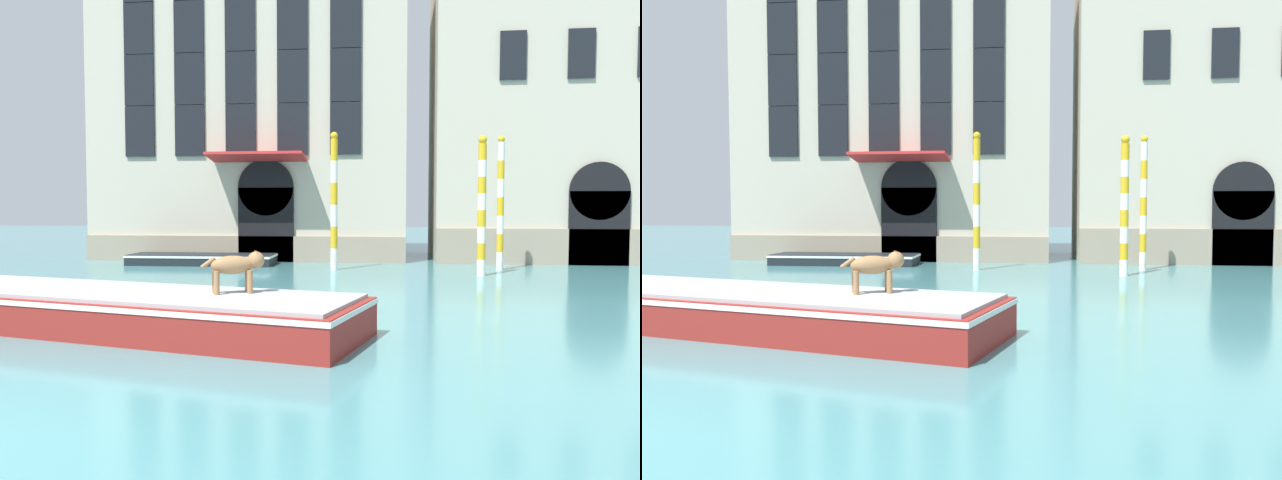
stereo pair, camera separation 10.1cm
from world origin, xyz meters
The scene contains 8 objects.
palazzo_left centered at (-1.36, 21.69, 6.72)m, with size 12.45×7.40×13.47m.
palazzo_right centered at (13.30, 21.70, 9.72)m, with size 14.67×6.13×19.47m.
boat_foreground centered at (-0.25, 5.55, 0.36)m, with size 8.93×4.30×0.68m.
dog_on_deck centered at (1.90, 5.41, 1.14)m, with size 0.99×0.58×0.70m.
boat_moored_near_palazzo centered at (-2.49, 17.31, 0.20)m, with size 5.29×1.73×0.38m.
mooring_pole_0 centered at (7.91, 16.53, 2.23)m, with size 0.23×0.23×4.42m.
mooring_pole_1 centered at (2.46, 15.96, 2.30)m, with size 0.24×0.24×4.56m.
mooring_pole_2 centered at (7.06, 14.68, 2.14)m, with size 0.26×0.26×4.24m.
Camera 1 is at (4.50, -4.55, 2.10)m, focal length 35.00 mm.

